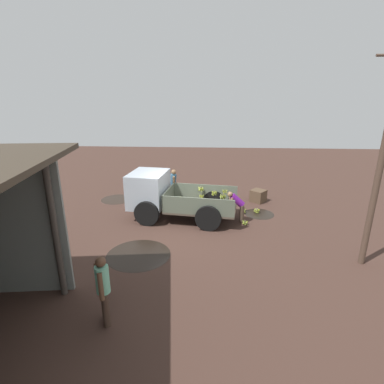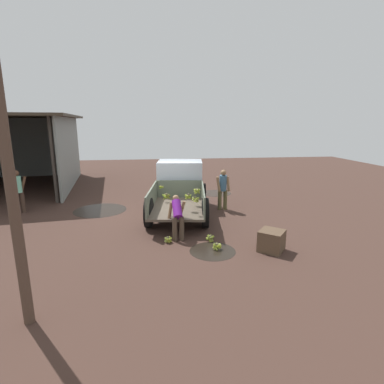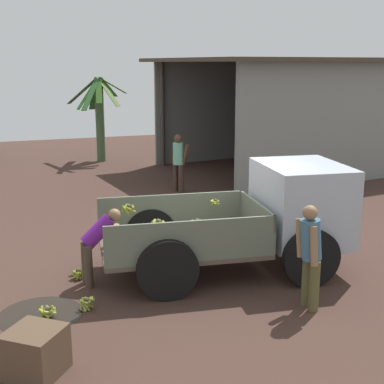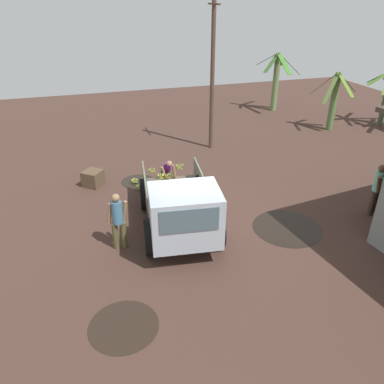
{
  "view_description": "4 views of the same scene",
  "coord_description": "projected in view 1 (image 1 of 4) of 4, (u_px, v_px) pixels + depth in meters",
  "views": [
    {
      "loc": [
        -1.09,
        10.87,
        4.94
      ],
      "look_at": [
        -0.42,
        -0.22,
        1.29
      ],
      "focal_mm": 28.0,
      "sensor_mm": 36.0,
      "label": 1
    },
    {
      "loc": [
        -10.73,
        0.28,
        3.43
      ],
      "look_at": [
        -0.44,
        -1.05,
        1.01
      ],
      "focal_mm": 28.0,
      "sensor_mm": 36.0,
      "label": 2
    },
    {
      "loc": [
        -3.67,
        -8.89,
        3.65
      ],
      "look_at": [
        -0.51,
        -0.28,
        1.43
      ],
      "focal_mm": 50.0,
      "sensor_mm": 36.0,
      "label": 3
    },
    {
      "loc": [
        9.24,
        -3.04,
        6.21
      ],
      "look_at": [
        -0.13,
        -0.12,
        0.98
      ],
      "focal_mm": 35.0,
      "sensor_mm": 36.0,
      "label": 4
    }
  ],
  "objects": [
    {
      "name": "mud_patch_2",
      "position": [
        139.0,
        255.0,
        9.64
      ],
      "size": [
        2.06,
        2.06,
        0.01
      ],
      "primitive_type": "cylinder",
      "color": "black",
      "rests_on": "ground"
    },
    {
      "name": "ground",
      "position": [
        181.0,
        224.0,
        11.91
      ],
      "size": [
        36.0,
        36.0,
        0.0
      ],
      "primitive_type": "plane",
      "color": "#422C24"
    },
    {
      "name": "utility_pole",
      "position": [
        382.0,
        160.0,
        8.18
      ],
      "size": [
        1.26,
        0.18,
        6.3
      ],
      "color": "#4D392D",
      "rests_on": "ground"
    },
    {
      "name": "mud_patch_0",
      "position": [
        117.0,
        199.0,
        14.71
      ],
      "size": [
        1.5,
        1.5,
        0.01
      ],
      "primitive_type": "cylinder",
      "color": "black",
      "rests_on": "ground"
    },
    {
      "name": "banana_bunch_on_ground_2",
      "position": [
        245.0,
        223.0,
        11.81
      ],
      "size": [
        0.24,
        0.24,
        0.19
      ],
      "color": "#423C2B",
      "rests_on": "ground"
    },
    {
      "name": "mud_patch_1",
      "position": [
        259.0,
        214.0,
        12.91
      ],
      "size": [
        1.26,
        1.26,
        0.01
      ],
      "primitive_type": "cylinder",
      "color": "black",
      "rests_on": "ground"
    },
    {
      "name": "wooden_crate_0",
      "position": [
        258.0,
        196.0,
        14.33
      ],
      "size": [
        0.87,
        0.87,
        0.58
      ],
      "primitive_type": "cube",
      "rotation": [
        0.0,
        0.0,
        4.02
      ],
      "color": "brown",
      "rests_on": "ground"
    },
    {
      "name": "person_bystander_near_shed",
      "position": [
        103.0,
        287.0,
        6.51
      ],
      "size": [
        0.47,
        0.62,
        1.68
      ],
      "rotation": [
        0.0,
        0.0,
        0.42
      ],
      "color": "#422E24",
      "rests_on": "ground"
    },
    {
      "name": "person_foreground_visitor",
      "position": [
        173.0,
        185.0,
        13.96
      ],
      "size": [
        0.36,
        0.59,
        1.63
      ],
      "rotation": [
        0.0,
        0.0,
        3.11
      ],
      "color": "brown",
      "rests_on": "ground"
    },
    {
      "name": "banana_bunch_on_ground_0",
      "position": [
        244.0,
        211.0,
        12.98
      ],
      "size": [
        0.25,
        0.25,
        0.21
      ],
      "color": "brown",
      "rests_on": "ground"
    },
    {
      "name": "person_worker_loading",
      "position": [
        237.0,
        204.0,
        11.91
      ],
      "size": [
        0.7,
        0.58,
        1.28
      ],
      "rotation": [
        0.0,
        0.0,
        0.06
      ],
      "color": "#47372B",
      "rests_on": "ground"
    },
    {
      "name": "cargo_truck",
      "position": [
        161.0,
        194.0,
        12.34
      ],
      "size": [
        4.51,
        2.54,
        1.9
      ],
      "rotation": [
        0.0,
        0.0,
        -0.13
      ],
      "color": "brown",
      "rests_on": "ground"
    },
    {
      "name": "banana_bunch_on_ground_1",
      "position": [
        257.0,
        211.0,
        13.02
      ],
      "size": [
        0.27,
        0.27,
        0.19
      ],
      "color": "brown",
      "rests_on": "ground"
    }
  ]
}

